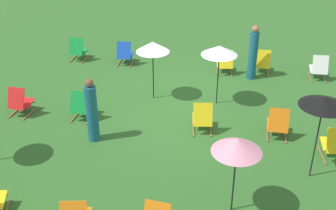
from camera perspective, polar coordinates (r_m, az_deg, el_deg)
The scene contains 17 objects.
ground_plane at distance 12.57m, azimuth 1.36°, elevation 0.54°, with size 40.00×40.00×0.00m, color #2D6026.
deckchair_2 at distance 11.07m, azimuth 14.33°, elevation -2.42°, with size 0.53×0.79×0.83m.
deckchair_4 at distance 14.53m, azimuth 12.35°, elevation 5.50°, with size 0.55×0.80×0.83m.
deckchair_5 at distance 11.00m, azimuth 4.57°, elevation -1.73°, with size 0.64×0.85×0.83m.
deckchair_6 at distance 14.59m, azimuth 19.32°, elevation 4.61°, with size 0.56×0.81×0.83m.
deckchair_8 at distance 14.98m, azimuth -5.72°, elevation 6.75°, with size 0.57×0.82×0.83m.
deckchair_10 at distance 10.68m, azimuth 21.17°, elevation -4.85°, with size 0.61×0.83×0.83m.
deckchair_11 at distance 11.75m, azimuth -11.34°, elevation -0.14°, with size 0.49×0.77×0.83m.
deckchair_12 at distance 15.58m, azimuth -11.83°, elevation 7.15°, with size 0.53×0.79×0.83m.
deckchair_13 at distance 12.40m, azimuth -18.99°, elevation 0.37°, with size 0.48×0.76×0.83m.
deckchair_15 at distance 14.30m, azimuth 7.52°, elevation 5.56°, with size 0.64×0.85×0.83m.
umbrella_0 at distance 7.94m, azimuth 9.12°, elevation -5.29°, with size 0.95×0.95×1.68m.
umbrella_1 at distance 9.15m, azimuth 19.93°, elevation 0.38°, with size 1.00×1.00×1.96m.
umbrella_3 at distance 11.86m, azimuth 6.83°, elevation 7.17°, with size 1.00×1.00×1.75m.
umbrella_4 at distance 12.10m, azimuth -2.04°, elevation 7.69°, with size 0.94×0.94×1.74m.
person_0 at distance 13.91m, azimuth 11.18°, elevation 6.69°, with size 0.40×0.40×1.76m.
person_1 at distance 10.57m, azimuth -10.05°, elevation -0.88°, with size 0.29×0.29×1.66m.
Camera 1 is at (-2.47, 10.81, 5.91)m, focal length 46.07 mm.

